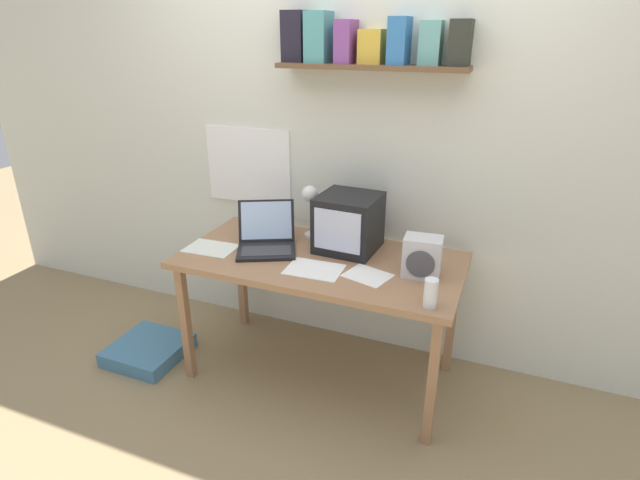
{
  "coord_description": "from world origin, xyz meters",
  "views": [
    {
      "loc": [
        0.9,
        -2.22,
        1.85
      ],
      "look_at": [
        0.0,
        0.0,
        0.84
      ],
      "focal_mm": 28.0,
      "sensor_mm": 36.0,
      "label": 1
    }
  ],
  "objects_px": {
    "crt_monitor": "(348,223)",
    "loose_paper_near_monitor": "(314,269)",
    "desk_lamp": "(311,202)",
    "printed_handout": "(211,248)",
    "corner_desk": "(320,269)",
    "juice_glass": "(430,294)",
    "space_heater": "(422,257)",
    "open_notebook": "(267,230)",
    "floor_cushion": "(149,350)",
    "loose_paper_near_laptop": "(368,276)",
    "laptop": "(266,237)"
  },
  "relations": [
    {
      "from": "juice_glass",
      "to": "printed_handout",
      "type": "bearing_deg",
      "value": 171.97
    },
    {
      "from": "corner_desk",
      "to": "juice_glass",
      "type": "relative_size",
      "value": 11.28
    },
    {
      "from": "crt_monitor",
      "to": "desk_lamp",
      "type": "distance_m",
      "value": 0.26
    },
    {
      "from": "crt_monitor",
      "to": "floor_cushion",
      "type": "height_order",
      "value": "crt_monitor"
    },
    {
      "from": "printed_handout",
      "to": "crt_monitor",
      "type": "bearing_deg",
      "value": 21.87
    },
    {
      "from": "corner_desk",
      "to": "printed_handout",
      "type": "height_order",
      "value": "printed_handout"
    },
    {
      "from": "loose_paper_near_monitor",
      "to": "floor_cushion",
      "type": "bearing_deg",
      "value": -174.37
    },
    {
      "from": "crt_monitor",
      "to": "printed_handout",
      "type": "bearing_deg",
      "value": -155.14
    },
    {
      "from": "crt_monitor",
      "to": "open_notebook",
      "type": "distance_m",
      "value": 0.56
    },
    {
      "from": "juice_glass",
      "to": "loose_paper_near_monitor",
      "type": "height_order",
      "value": "juice_glass"
    },
    {
      "from": "juice_glass",
      "to": "space_heater",
      "type": "relative_size",
      "value": 0.66
    },
    {
      "from": "juice_glass",
      "to": "open_notebook",
      "type": "xyz_separation_m",
      "value": [
        -1.07,
        0.53,
        -0.06
      ]
    },
    {
      "from": "space_heater",
      "to": "floor_cushion",
      "type": "bearing_deg",
      "value": -175.3
    },
    {
      "from": "desk_lamp",
      "to": "juice_glass",
      "type": "relative_size",
      "value": 2.42
    },
    {
      "from": "corner_desk",
      "to": "open_notebook",
      "type": "xyz_separation_m",
      "value": [
        -0.44,
        0.24,
        0.07
      ]
    },
    {
      "from": "laptop",
      "to": "open_notebook",
      "type": "xyz_separation_m",
      "value": [
        -0.12,
        0.23,
        -0.06
      ]
    },
    {
      "from": "corner_desk",
      "to": "juice_glass",
      "type": "height_order",
      "value": "juice_glass"
    },
    {
      "from": "crt_monitor",
      "to": "juice_glass",
      "type": "bearing_deg",
      "value": -37.5
    },
    {
      "from": "corner_desk",
      "to": "floor_cushion",
      "type": "distance_m",
      "value": 1.23
    },
    {
      "from": "floor_cushion",
      "to": "corner_desk",
      "type": "bearing_deg",
      "value": 13.75
    },
    {
      "from": "open_notebook",
      "to": "corner_desk",
      "type": "bearing_deg",
      "value": -28.52
    },
    {
      "from": "laptop",
      "to": "floor_cushion",
      "type": "xyz_separation_m",
      "value": [
        -0.71,
        -0.26,
        -0.75
      ]
    },
    {
      "from": "crt_monitor",
      "to": "loose_paper_near_monitor",
      "type": "height_order",
      "value": "crt_monitor"
    },
    {
      "from": "laptop",
      "to": "space_heater",
      "type": "relative_size",
      "value": 2.13
    },
    {
      "from": "loose_paper_near_laptop",
      "to": "crt_monitor",
      "type": "bearing_deg",
      "value": 125.52
    },
    {
      "from": "crt_monitor",
      "to": "laptop",
      "type": "relative_size",
      "value": 0.77
    },
    {
      "from": "desk_lamp",
      "to": "space_heater",
      "type": "height_order",
      "value": "desk_lamp"
    },
    {
      "from": "printed_handout",
      "to": "space_heater",
      "type": "bearing_deg",
      "value": 5.49
    },
    {
      "from": "corner_desk",
      "to": "loose_paper_near_monitor",
      "type": "height_order",
      "value": "loose_paper_near_monitor"
    },
    {
      "from": "printed_handout",
      "to": "loose_paper_near_monitor",
      "type": "bearing_deg",
      "value": -2.8
    },
    {
      "from": "laptop",
      "to": "loose_paper_near_laptop",
      "type": "bearing_deg",
      "value": -37.15
    },
    {
      "from": "crt_monitor",
      "to": "desk_lamp",
      "type": "xyz_separation_m",
      "value": [
        -0.24,
        0.06,
        0.07
      ]
    },
    {
      "from": "laptop",
      "to": "space_heater",
      "type": "height_order",
      "value": "laptop"
    },
    {
      "from": "crt_monitor",
      "to": "printed_handout",
      "type": "xyz_separation_m",
      "value": [
        -0.7,
        -0.28,
        -0.15
      ]
    },
    {
      "from": "desk_lamp",
      "to": "open_notebook",
      "type": "distance_m",
      "value": 0.37
    },
    {
      "from": "loose_paper_near_monitor",
      "to": "laptop",
      "type": "bearing_deg",
      "value": 155.63
    },
    {
      "from": "juice_glass",
      "to": "floor_cushion",
      "type": "distance_m",
      "value": 1.82
    },
    {
      "from": "corner_desk",
      "to": "crt_monitor",
      "type": "relative_size",
      "value": 4.49
    },
    {
      "from": "desk_lamp",
      "to": "floor_cushion",
      "type": "xyz_separation_m",
      "value": [
        -0.88,
        -0.47,
        -0.92
      ]
    },
    {
      "from": "loose_paper_near_monitor",
      "to": "space_heater",
      "type": "bearing_deg",
      "value": 15.4
    },
    {
      "from": "desk_lamp",
      "to": "floor_cushion",
      "type": "distance_m",
      "value": 1.36
    },
    {
      "from": "corner_desk",
      "to": "juice_glass",
      "type": "bearing_deg",
      "value": -24.73
    },
    {
      "from": "crt_monitor",
      "to": "loose_paper_near_laptop",
      "type": "relative_size",
      "value": 1.32
    },
    {
      "from": "open_notebook",
      "to": "loose_paper_near_monitor",
      "type": "xyz_separation_m",
      "value": [
        0.47,
        -0.39,
        0.0
      ]
    },
    {
      "from": "desk_lamp",
      "to": "printed_handout",
      "type": "height_order",
      "value": "desk_lamp"
    },
    {
      "from": "desk_lamp",
      "to": "printed_handout",
      "type": "xyz_separation_m",
      "value": [
        -0.45,
        -0.34,
        -0.22
      ]
    },
    {
      "from": "juice_glass",
      "to": "open_notebook",
      "type": "distance_m",
      "value": 1.19
    },
    {
      "from": "space_heater",
      "to": "open_notebook",
      "type": "relative_size",
      "value": 0.69
    },
    {
      "from": "open_notebook",
      "to": "floor_cushion",
      "type": "distance_m",
      "value": 1.04
    },
    {
      "from": "laptop",
      "to": "desk_lamp",
      "type": "relative_size",
      "value": 1.34
    }
  ]
}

